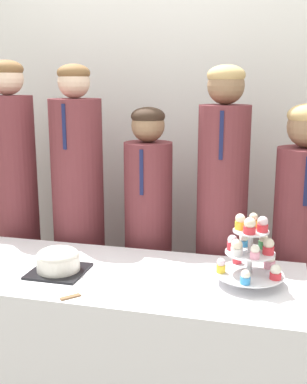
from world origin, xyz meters
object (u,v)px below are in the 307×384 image
at_px(cupcake_stand, 251,251).
at_px(student_4, 299,256).
at_px(student_0, 16,216).
at_px(student_2, 148,247).
at_px(round_cake, 58,260).
at_px(student_1, 79,225).
at_px(cake_knife, 82,294).
at_px(student_3, 221,234).

distance_m(cupcake_stand, student_4, 0.54).
height_order(student_0, student_2, student_0).
distance_m(student_0, student_2, 0.77).
xyz_separation_m(round_cake, student_1, (-0.14, 0.54, -0.02)).
xyz_separation_m(cupcake_stand, student_4, (0.21, 0.47, -0.17)).
bearing_deg(cake_knife, student_1, 67.19).
height_order(round_cake, student_1, student_1).
xyz_separation_m(cupcake_stand, student_1, (-0.92, 0.47, -0.10)).
bearing_deg(student_3, cake_knife, -121.09).
height_order(cupcake_stand, student_2, student_2).
xyz_separation_m(round_cake, cake_knife, (0.18, -0.18, -0.05)).
bearing_deg(student_2, round_cake, -114.38).
distance_m(round_cake, cupcake_stand, 0.80).
xyz_separation_m(student_0, student_2, (0.76, -0.00, -0.11)).
bearing_deg(student_4, round_cake, -151.39).
height_order(cake_knife, cupcake_stand, cupcake_stand).
distance_m(cake_knife, student_1, 0.80).
distance_m(cake_knife, student_4, 1.10).
bearing_deg(cupcake_stand, round_cake, -174.39).
bearing_deg(student_3, cupcake_stand, -70.33).
bearing_deg(cupcake_stand, student_3, 109.67).
distance_m(student_2, student_4, 0.75).
relative_size(round_cake, student_3, 0.14).
height_order(student_3, student_4, student_3).
bearing_deg(student_4, student_1, 180.00).
bearing_deg(student_4, student_0, 180.00).
bearing_deg(round_cake, student_4, 28.61).
relative_size(round_cake, student_1, 0.14).
height_order(round_cake, cake_knife, round_cake).
bearing_deg(student_0, round_cake, -46.89).
relative_size(student_3, student_4, 1.12).
xyz_separation_m(cake_knife, student_0, (-0.69, 0.73, 0.06)).
bearing_deg(round_cake, cake_knife, -45.31).
distance_m(round_cake, student_1, 0.56).
distance_m(cake_knife, student_3, 0.85).
xyz_separation_m(student_0, student_4, (1.51, -0.00, -0.10)).
distance_m(student_1, student_4, 1.14).
bearing_deg(round_cake, student_1, 104.05).
height_order(round_cake, student_4, student_4).
distance_m(student_0, student_1, 0.37).
bearing_deg(student_1, cupcake_stand, -26.83).
xyz_separation_m(cupcake_stand, student_0, (-1.30, 0.47, -0.08)).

